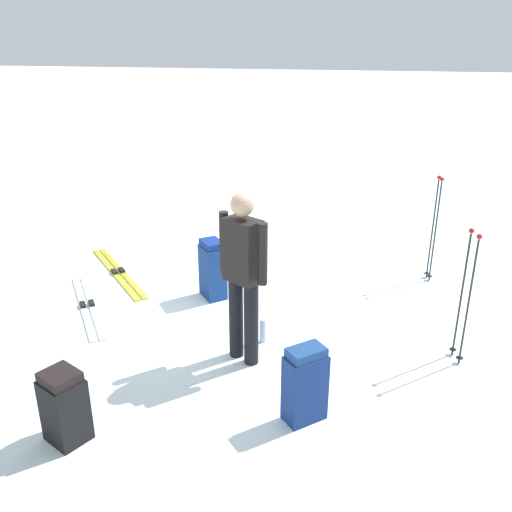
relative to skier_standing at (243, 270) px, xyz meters
name	(u,v)px	position (x,y,z in m)	size (l,w,h in m)	color
ground_plane	(256,312)	(-0.97, -0.07, -0.95)	(80.00, 80.00, 0.00)	white
skier_standing	(243,270)	(0.00, 0.00, 0.00)	(0.36, 0.50, 1.70)	black
ski_pair_near	(87,305)	(-0.72, -2.04, -0.94)	(1.53, 1.11, 0.05)	silver
ski_pair_far	(118,272)	(-1.69, -2.09, -0.94)	(1.52, 1.38, 0.05)	gold
backpack_large_dark	(213,270)	(-1.27, -0.66, -0.60)	(0.41, 0.39, 0.72)	navy
backpack_bright	(305,385)	(0.79, 0.69, -0.62)	(0.38, 0.39, 0.68)	navy
backpack_small_spare	(65,407)	(1.40, -1.12, -0.65)	(0.39, 0.40, 0.62)	black
ski_poles_planted_near	(466,291)	(-0.40, 2.06, -0.21)	(0.22, 0.11, 1.34)	black
ski_poles_planted_far	(435,224)	(-2.30, 1.95, -0.20)	(0.16, 0.10, 1.37)	#20252B
thermos_bottle	(263,330)	(-0.35, 0.12, -0.82)	(0.07, 0.07, 0.26)	#A9B1C6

